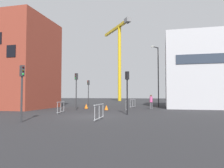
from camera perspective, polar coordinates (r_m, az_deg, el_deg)
name	(u,v)px	position (r m, az deg, el deg)	size (l,w,h in m)	color
ground	(90,116)	(17.27, -5.74, -8.57)	(160.00, 160.00, 0.00)	#28282B
brick_building	(15,64)	(30.06, -24.36, 4.88)	(8.87, 8.13, 11.24)	brown
office_block	(219,72)	(32.00, 26.53, 2.85)	(13.80, 9.95, 9.44)	#B7B7BC
construction_crane	(119,50)	(60.20, 1.87, 9.08)	(10.38, 13.57, 21.27)	gold
streetlamp_tall	(158,72)	(29.85, 12.00, 3.05)	(0.97, 1.39, 8.21)	#232326
traffic_light_near	(127,85)	(18.64, 4.03, -0.38)	(0.38, 0.36, 3.74)	black
traffic_light_far	(22,84)	(14.73, -22.78, 0.11)	(0.38, 0.36, 3.59)	#2D2D30
traffic_light_median	(76,85)	(24.16, -9.47, -0.37)	(0.32, 0.39, 4.10)	#2D2D30
traffic_light_island	(88,89)	(33.90, -6.28, -1.22)	(0.36, 0.37, 3.96)	#2D2D30
pedestrian_walking	(151,101)	(25.98, 10.33, -4.38)	(0.34, 0.34, 1.72)	#4C4C51
safety_barrier_right_run	(99,111)	(15.00, -3.44, -7.29)	(0.14, 2.46, 1.08)	#B2B5BA
safety_barrier_mid_span	(127,105)	(23.78, 3.95, -5.63)	(0.16, 1.90, 1.08)	gray
safety_barrier_front	(61,107)	(20.72, -13.45, -5.98)	(0.31, 1.93, 1.08)	#9EA0A5
safety_barrier_rear	(133,103)	(29.14, 5.52, -5.09)	(0.43, 2.54, 1.08)	#B2B5BA
traffic_cone_on_verge	(106,108)	(23.84, -1.50, -6.33)	(0.58, 0.58, 0.59)	black
traffic_cone_orange	(86,106)	(26.59, -6.86, -5.91)	(0.61, 0.61, 0.62)	black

